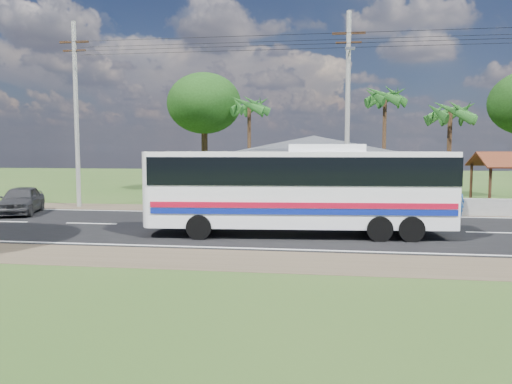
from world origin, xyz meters
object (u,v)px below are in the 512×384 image
small_car (21,200)px  person (459,202)px  coach_bus (301,184)px  motorcycle (427,203)px

small_car → person: bearing=-13.9°
coach_bus → small_car: size_ratio=2.73×
coach_bus → motorcycle: size_ratio=6.71×
motorcycle → small_car: bearing=113.4°
motorcycle → small_car: (-21.92, -4.10, 0.28)m
motorcycle → small_car: size_ratio=0.41×
coach_bus → person: bearing=36.4°
person → motorcycle: bearing=-34.0°
person → small_car: size_ratio=0.34×
coach_bus → motorcycle: (6.63, 8.71, -1.64)m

